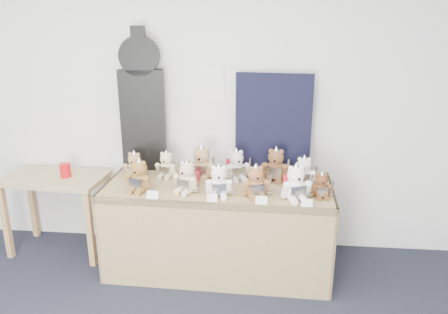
# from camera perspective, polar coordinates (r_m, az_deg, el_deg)

# --- Properties ---
(room_shell) EXTENTS (6.00, 6.00, 6.00)m
(room_shell) POSITION_cam_1_polar(r_m,az_deg,el_deg) (3.86, -1.55, 9.47)
(room_shell) COLOR white
(room_shell) RESTS_ON floor
(display_table) EXTENTS (1.88, 0.83, 0.78)m
(display_table) POSITION_cam_1_polar(r_m,az_deg,el_deg) (3.61, -0.89, -6.42)
(display_table) COLOR olive
(display_table) RESTS_ON floor
(side_table) EXTENTS (0.92, 0.55, 0.73)m
(side_table) POSITION_cam_1_polar(r_m,az_deg,el_deg) (4.22, -21.09, -3.97)
(side_table) COLOR #937A4F
(side_table) RESTS_ON floor
(guitar_case) EXTENTS (0.39, 0.15, 1.25)m
(guitar_case) POSITION_cam_1_polar(r_m,az_deg,el_deg) (3.87, -10.66, 7.06)
(guitar_case) COLOR black
(guitar_case) RESTS_ON display_table
(navy_board) EXTENTS (0.65, 0.07, 0.87)m
(navy_board) POSITION_cam_1_polar(r_m,az_deg,el_deg) (3.78, 6.43, 4.30)
(navy_board) COLOR black
(navy_board) RESTS_ON display_table
(red_cup) EXTENTS (0.09, 0.09, 0.13)m
(red_cup) POSITION_cam_1_polar(r_m,az_deg,el_deg) (4.11, -20.01, -1.62)
(red_cup) COLOR #BA0C12
(red_cup) RESTS_ON side_table
(teddy_front_far_left) EXTENTS (0.23, 0.22, 0.29)m
(teddy_front_far_left) POSITION_cam_1_polar(r_m,az_deg,el_deg) (3.50, -10.99, -2.58)
(teddy_front_far_left) COLOR brown
(teddy_front_far_left) RESTS_ON display_table
(teddy_front_left) EXTENTS (0.22, 0.22, 0.28)m
(teddy_front_left) POSITION_cam_1_polar(r_m,az_deg,el_deg) (3.43, -4.87, -2.76)
(teddy_front_left) COLOR beige
(teddy_front_left) RESTS_ON display_table
(teddy_front_centre) EXTENTS (0.23, 0.19, 0.28)m
(teddy_front_centre) POSITION_cam_1_polar(r_m,az_deg,el_deg) (3.35, -0.68, -3.27)
(teddy_front_centre) COLOR white
(teddy_front_centre) RESTS_ON display_table
(teddy_front_right) EXTENTS (0.24, 0.21, 0.28)m
(teddy_front_right) POSITION_cam_1_polar(r_m,az_deg,el_deg) (3.34, 4.17, -3.38)
(teddy_front_right) COLOR brown
(teddy_front_right) RESTS_ON display_table
(teddy_front_far_right) EXTENTS (0.26, 0.23, 0.31)m
(teddy_front_far_right) POSITION_cam_1_polar(r_m,az_deg,el_deg) (3.32, 9.35, -3.51)
(teddy_front_far_right) COLOR white
(teddy_front_far_right) RESTS_ON display_table
(teddy_front_end) EXTENTS (0.18, 0.15, 0.22)m
(teddy_front_end) POSITION_cam_1_polar(r_m,az_deg,el_deg) (3.41, 12.61, -3.77)
(teddy_front_end) COLOR brown
(teddy_front_end) RESTS_ON display_table
(teddy_back_left) EXTENTS (0.20, 0.18, 0.25)m
(teddy_back_left) POSITION_cam_1_polar(r_m,az_deg,el_deg) (3.77, -7.55, -1.12)
(teddy_back_left) COLOR beige
(teddy_back_left) RESTS_ON display_table
(teddy_back_centre_left) EXTENTS (0.26, 0.23, 0.32)m
(teddy_back_centre_left) POSITION_cam_1_polar(r_m,az_deg,el_deg) (3.69, -2.95, -0.94)
(teddy_back_centre_left) COLOR #A78353
(teddy_back_centre_left) RESTS_ON display_table
(teddy_back_centre_right) EXTENTS (0.24, 0.23, 0.29)m
(teddy_back_centre_right) POSITION_cam_1_polar(r_m,az_deg,el_deg) (3.68, 1.64, -1.21)
(teddy_back_centre_right) COLOR beige
(teddy_back_centre_right) RESTS_ON display_table
(teddy_back_right) EXTENTS (0.25, 0.22, 0.31)m
(teddy_back_right) POSITION_cam_1_polar(r_m,az_deg,el_deg) (3.68, 6.75, -1.16)
(teddy_back_right) COLOR brown
(teddy_back_right) RESTS_ON display_table
(teddy_back_end) EXTENTS (0.22, 0.18, 0.27)m
(teddy_back_end) POSITION_cam_1_polar(r_m,az_deg,el_deg) (3.62, 10.37, -1.97)
(teddy_back_end) COLOR white
(teddy_back_end) RESTS_ON display_table
(teddy_back_far_left) EXTENTS (0.21, 0.18, 0.26)m
(teddy_back_far_left) POSITION_cam_1_polar(r_m,az_deg,el_deg) (3.79, -11.61, -1.19)
(teddy_back_far_left) COLOR #9E7B4A
(teddy_back_far_left) RESTS_ON display_table
(entry_card_a) EXTENTS (0.09, 0.02, 0.06)m
(entry_card_a) POSITION_cam_1_polar(r_m,az_deg,el_deg) (3.35, -9.33, -4.91)
(entry_card_a) COLOR white
(entry_card_a) RESTS_ON display_table
(entry_card_b) EXTENTS (0.08, 0.02, 0.06)m
(entry_card_b) POSITION_cam_1_polar(r_m,az_deg,el_deg) (3.26, -1.55, -5.41)
(entry_card_b) COLOR white
(entry_card_b) RESTS_ON display_table
(entry_card_c) EXTENTS (0.09, 0.02, 0.06)m
(entry_card_c) POSITION_cam_1_polar(r_m,az_deg,el_deg) (3.23, 4.91, -5.66)
(entry_card_c) COLOR white
(entry_card_c) RESTS_ON display_table
(entry_card_d) EXTENTS (0.08, 0.02, 0.06)m
(entry_card_d) POSITION_cam_1_polar(r_m,az_deg,el_deg) (3.24, 10.79, -5.91)
(entry_card_d) COLOR white
(entry_card_d) RESTS_ON display_table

